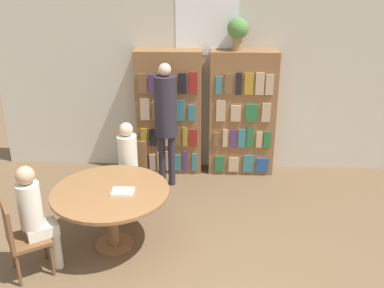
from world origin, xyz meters
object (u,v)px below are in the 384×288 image
Objects in this scene: seated_reader_left at (127,163)px; librarian_standing at (166,112)px; bookshelf_left at (169,113)px; chair_near_camera at (20,236)px; bookshelf_right at (242,114)px; reading_table at (111,199)px; flower_vase at (238,30)px; chair_left_side at (131,171)px; seated_reader_right at (36,213)px.

librarian_standing reaches higher than seated_reader_left.
bookshelf_left reaches higher than chair_near_camera.
reading_table is (-1.58, -2.07, -0.32)m from bookshelf_right.
librarian_standing is (-0.99, -0.51, -1.06)m from flower_vase.
seated_reader_left is (-1.42, -1.26, -1.50)m from flower_vase.
bookshelf_left is 2.14m from reading_table.
chair_left_side is at bearing -126.84° from librarian_standing.
bookshelf_right is 1.44× the size of reading_table.
librarian_standing is (0.43, 0.57, 0.64)m from chair_left_side.
flower_vase is at bearing 27.15° from librarian_standing.
bookshelf_right is at bearing -142.07° from chair_left_side.
seated_reader_left is (0.04, 0.82, 0.06)m from reading_table.
bookshelf_right is at bearing 52.64° from reading_table.
chair_left_side is (-0.42, -1.07, -0.46)m from bookshelf_left.
chair_near_camera is (-2.42, -2.61, -0.46)m from bookshelf_right.
bookshelf_left is 1.35m from seated_reader_left.
chair_near_camera is at bearing 63.00° from chair_left_side.
reading_table is at bearing -125.23° from flower_vase.
seated_reader_right is at bearing -119.98° from librarian_standing.
bookshelf_right reaches higher than seated_reader_right.
librarian_standing reaches higher than chair_near_camera.
bookshelf_left is at bearing -108.68° from chair_left_side.
chair_near_camera is 0.28m from seated_reader_right.
chair_left_side is at bearing 117.00° from chair_near_camera.
flower_vase reaches higher than seated_reader_left.
seated_reader_right reaches higher than reading_table.
bookshelf_right is 2.62m from reading_table.
seated_reader_right is (-2.26, -2.51, -0.25)m from bookshelf_right.
chair_near_camera is at bearing -146.92° from reading_table.
flower_vase is at bearing -135.63° from seated_reader_left.
flower_vase reaches higher than chair_near_camera.
reading_table is 1.01m from chair_left_side.
seated_reader_left is at bearing 117.03° from seated_reader_right.
flower_vase is 0.52× the size of chair_left_side.
bookshelf_right is (1.10, 0.00, 0.00)m from bookshelf_left.
bookshelf_left is at bearing -179.71° from flower_vase.
bookshelf_right is at bearing 104.93° from seated_reader_right.
reading_table is 1.01m from chair_near_camera.
seated_reader_left is at bearing 114.08° from chair_near_camera.
bookshelf_left is 4.14× the size of flower_vase.
seated_reader_right is (-0.73, -1.26, 0.01)m from seated_reader_left.
reading_table is at bearing 90.00° from seated_reader_right.
chair_left_side is (-1.53, -1.07, -0.46)m from bookshelf_right.
chair_left_side is (0.89, 1.54, 0.00)m from chair_near_camera.
bookshelf_left is at bearing 120.26° from chair_near_camera.
bookshelf_left is at bearing -106.16° from seated_reader_left.
bookshelf_left reaches higher than seated_reader_left.
flower_vase reaches higher than bookshelf_left.
librarian_standing is at bearing 73.07° from reading_table.
bookshelf_left reaches higher than librarian_standing.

